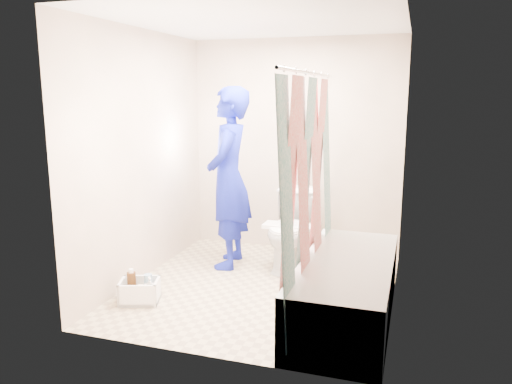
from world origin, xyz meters
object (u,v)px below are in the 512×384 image
(bathtub, at_px, (346,288))
(cleaning_caddy, at_px, (141,292))
(toilet, at_px, (291,230))
(plumber, at_px, (229,178))

(bathtub, height_order, cleaning_caddy, bathtub)
(cleaning_caddy, bearing_deg, toilet, 32.68)
(toilet, distance_m, plumber, 0.84)
(toilet, relative_size, plumber, 0.43)
(bathtub, height_order, plumber, plumber)
(bathtub, distance_m, toilet, 1.31)
(bathtub, relative_size, cleaning_caddy, 4.38)
(bathtub, bearing_deg, toilet, 123.76)
(toilet, height_order, cleaning_caddy, toilet)
(toilet, bearing_deg, cleaning_caddy, -127.42)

